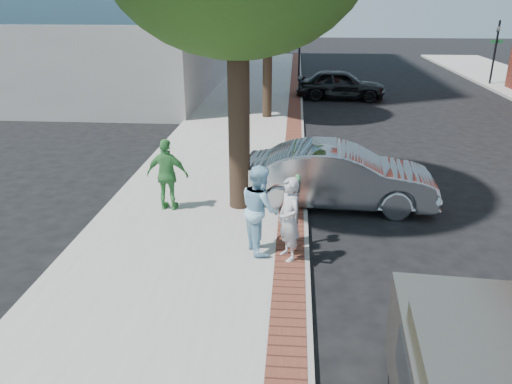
# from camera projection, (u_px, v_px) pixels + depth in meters

# --- Properties ---
(ground) EXTENTS (120.00, 120.00, 0.00)m
(ground) POSITION_uv_depth(u_px,v_px,m) (258.00, 246.00, 10.88)
(ground) COLOR black
(ground) RESTS_ON ground
(sidewalk) EXTENTS (5.00, 60.00, 0.15)m
(sidewalk) POSITION_uv_depth(u_px,v_px,m) (234.00, 142.00, 18.38)
(sidewalk) COLOR #9E9991
(sidewalk) RESTS_ON ground
(brick_strip) EXTENTS (0.60, 60.00, 0.01)m
(brick_strip) POSITION_uv_depth(u_px,v_px,m) (293.00, 141.00, 18.19)
(brick_strip) COLOR brown
(brick_strip) RESTS_ON sidewalk
(curb) EXTENTS (0.10, 60.00, 0.15)m
(curb) POSITION_uv_depth(u_px,v_px,m) (303.00, 144.00, 18.20)
(curb) COLOR gray
(curb) RESTS_ON ground
(office_base) EXTENTS (18.20, 22.20, 4.00)m
(office_base) POSITION_uv_depth(u_px,v_px,m) (79.00, 49.00, 31.51)
(office_base) COLOR gray
(office_base) RESTS_ON ground
(signal_near) EXTENTS (0.70, 0.15, 3.80)m
(signal_near) POSITION_uv_depth(u_px,v_px,m) (300.00, 46.00, 30.40)
(signal_near) COLOR black
(signal_near) RESTS_ON ground
(signal_far) EXTENTS (0.70, 0.15, 3.80)m
(signal_far) POSITION_uv_depth(u_px,v_px,m) (496.00, 48.00, 29.56)
(signal_far) COLOR black
(signal_far) RESTS_ON ground
(parking_meter) EXTENTS (0.12, 0.32, 1.47)m
(parking_meter) POSITION_uv_depth(u_px,v_px,m) (297.00, 194.00, 10.47)
(parking_meter) COLOR gray
(parking_meter) RESTS_ON sidewalk
(person_gray) EXTENTS (0.66, 0.75, 1.72)m
(person_gray) POSITION_uv_depth(u_px,v_px,m) (289.00, 219.00, 9.78)
(person_gray) COLOR #B7B6BB
(person_gray) RESTS_ON sidewalk
(person_officer) EXTENTS (0.99, 1.10, 1.84)m
(person_officer) POSITION_uv_depth(u_px,v_px,m) (260.00, 209.00, 10.10)
(person_officer) COLOR #99D0EC
(person_officer) RESTS_ON sidewalk
(person_green) EXTENTS (1.08, 0.53, 1.78)m
(person_green) POSITION_uv_depth(u_px,v_px,m) (168.00, 175.00, 12.12)
(person_green) COLOR #45994B
(person_green) RESTS_ON sidewalk
(sedan_silver) EXTENTS (4.94, 1.97, 1.60)m
(sedan_silver) POSITION_uv_depth(u_px,v_px,m) (339.00, 176.00, 12.75)
(sedan_silver) COLOR #A5A8AC
(sedan_silver) RESTS_ON ground
(bg_car) EXTENTS (4.71, 2.21, 1.56)m
(bg_car) POSITION_uv_depth(u_px,v_px,m) (341.00, 84.00, 26.16)
(bg_car) COLOR black
(bg_car) RESTS_ON ground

